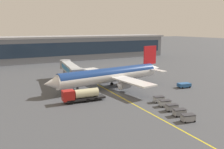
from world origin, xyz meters
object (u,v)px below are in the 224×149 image
at_px(baggage_cart_1, 179,112).
at_px(baggage_cart_3, 165,103).
at_px(fuel_tanker, 81,95).
at_px(pushback_tug, 184,85).
at_px(baggage_cart_2, 172,107).
at_px(main_airliner, 110,75).
at_px(baggage_cart_0, 188,118).
at_px(baggage_cart_4, 159,99).

bearing_deg(baggage_cart_1, baggage_cart_3, 76.91).
bearing_deg(fuel_tanker, pushback_tug, -2.85).
bearing_deg(baggage_cart_3, pushback_tug, 32.64).
bearing_deg(pushback_tug, fuel_tanker, 177.15).
distance_m(baggage_cart_1, baggage_cart_2, 3.20).
xyz_separation_m(main_airliner, baggage_cart_0, (0.78, -31.25, -3.20)).
bearing_deg(baggage_cart_2, baggage_cart_4, 76.91).
height_order(baggage_cart_2, baggage_cart_3, same).
relative_size(pushback_tug, baggage_cart_1, 1.41).
distance_m(baggage_cart_0, baggage_cart_2, 6.40).
bearing_deg(baggage_cart_1, baggage_cart_4, 76.91).
distance_m(main_airliner, baggage_cart_1, 28.36).
height_order(main_airliner, baggage_cart_0, main_airliner).
bearing_deg(baggage_cart_3, baggage_cart_4, 76.91).
height_order(fuel_tanker, baggage_cart_2, fuel_tanker).
bearing_deg(baggage_cart_4, pushback_tug, 25.56).
height_order(baggage_cart_0, baggage_cart_3, same).
bearing_deg(baggage_cart_2, main_airliner, 95.09).
bearing_deg(main_airliner, baggage_cart_4, -78.92).
distance_m(pushback_tug, baggage_cart_1, 25.27).
bearing_deg(baggage_cart_3, baggage_cart_0, -103.09).
bearing_deg(baggage_cart_0, baggage_cart_4, 76.91).
relative_size(main_airliner, baggage_cart_3, 14.37).
height_order(baggage_cart_0, baggage_cart_1, same).
xyz_separation_m(baggage_cart_1, baggage_cart_4, (2.17, 9.35, 0.00)).
height_order(pushback_tug, baggage_cart_3, baggage_cart_3).
height_order(fuel_tanker, baggage_cart_4, fuel_tanker).
xyz_separation_m(baggage_cart_1, baggage_cart_2, (0.72, 3.12, 0.00)).
height_order(baggage_cart_1, baggage_cart_3, same).
relative_size(fuel_tanker, baggage_cart_1, 3.74).
bearing_deg(baggage_cart_3, fuel_tanker, 142.15).
bearing_deg(baggage_cart_0, baggage_cart_3, 76.91).
distance_m(main_airliner, baggage_cart_2, 25.32).
relative_size(pushback_tug, baggage_cart_4, 1.41).
bearing_deg(pushback_tug, baggage_cart_1, -137.18).
height_order(pushback_tug, baggage_cart_4, baggage_cart_4).
distance_m(pushback_tug, baggage_cart_0, 27.97).
distance_m(main_airliner, baggage_cart_4, 19.41).
bearing_deg(pushback_tug, main_airliner, 151.32).
xyz_separation_m(main_airliner, baggage_cart_2, (2.23, -25.02, -3.20)).
bearing_deg(baggage_cart_0, fuel_tanker, 122.61).
distance_m(fuel_tanker, baggage_cart_3, 20.56).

